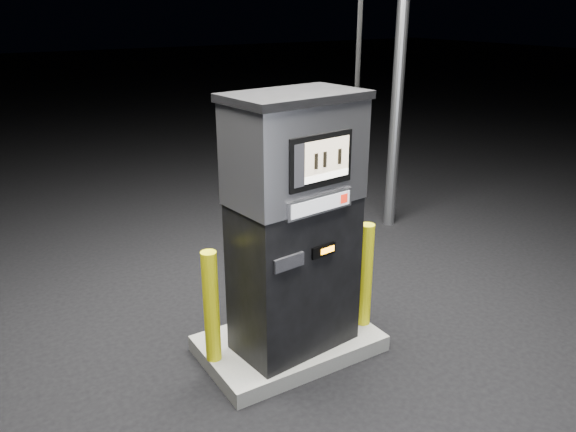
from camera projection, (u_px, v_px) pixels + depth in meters
ground at (289, 350)px, 5.29m from camera, size 80.00×80.00×0.00m
pump_island at (289, 343)px, 5.26m from camera, size 1.60×1.00×0.15m
fuel_dispenser at (295, 224)px, 4.74m from camera, size 1.28×0.79×4.70m
bollard_left at (211, 307)px, 4.73m from camera, size 0.16×0.16×1.02m
bollard_right at (365, 275)px, 5.29m from camera, size 0.14×0.14×1.03m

